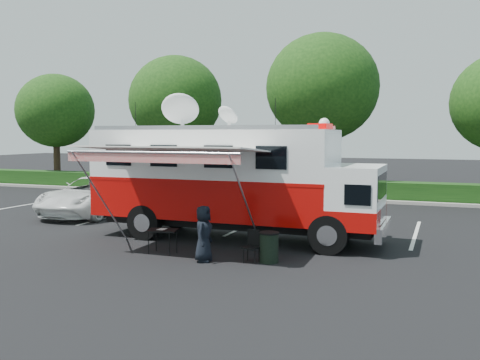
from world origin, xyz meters
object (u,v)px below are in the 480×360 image
(command_truck, at_px, (232,179))
(white_suv, at_px, (95,214))
(folding_table, at_px, (163,231))
(trash_bin, at_px, (269,247))

(command_truck, bearing_deg, white_suv, 159.01)
(command_truck, height_order, folding_table, command_truck)
(folding_table, bearing_deg, command_truck, 68.82)
(trash_bin, bearing_deg, white_suv, 150.18)
(command_truck, xyz_separation_m, folding_table, (-1.06, -2.73, -1.30))
(command_truck, distance_m, white_suv, 8.23)
(command_truck, height_order, trash_bin, command_truck)
(white_suv, height_order, folding_table, white_suv)
(folding_table, height_order, trash_bin, trash_bin)
(white_suv, distance_m, trash_bin, 11.06)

